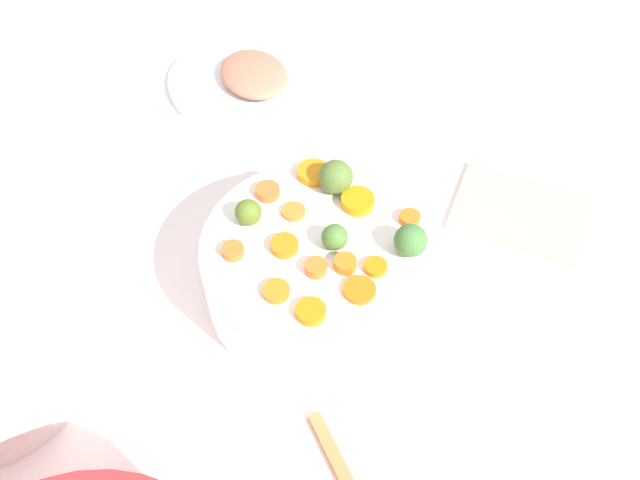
# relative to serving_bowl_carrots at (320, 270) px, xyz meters

# --- Properties ---
(tabletop) EXTENTS (2.40, 2.40, 0.02)m
(tabletop) POSITION_rel_serving_bowl_carrots_xyz_m (-0.00, 0.02, -0.05)
(tabletop) COLOR white
(tabletop) RESTS_ON ground
(serving_bowl_carrots) EXTENTS (0.26, 0.26, 0.09)m
(serving_bowl_carrots) POSITION_rel_serving_bowl_carrots_xyz_m (0.00, 0.00, 0.00)
(serving_bowl_carrots) COLOR white
(serving_bowl_carrots) RESTS_ON tabletop
(carrot_slice_0) EXTENTS (0.04, 0.04, 0.01)m
(carrot_slice_0) POSITION_rel_serving_bowl_carrots_xyz_m (-0.01, -0.08, 0.05)
(carrot_slice_0) COLOR orange
(carrot_slice_0) RESTS_ON serving_bowl_carrots
(carrot_slice_1) EXTENTS (0.03, 0.03, 0.01)m
(carrot_slice_1) POSITION_rel_serving_bowl_carrots_xyz_m (-0.03, -0.02, 0.05)
(carrot_slice_1) COLOR orange
(carrot_slice_1) RESTS_ON serving_bowl_carrots
(carrot_slice_2) EXTENTS (0.03, 0.03, 0.01)m
(carrot_slice_2) POSITION_rel_serving_bowl_carrots_xyz_m (0.04, -0.02, 0.05)
(carrot_slice_2) COLOR orange
(carrot_slice_2) RESTS_ON serving_bowl_carrots
(carrot_slice_3) EXTENTS (0.03, 0.03, 0.01)m
(carrot_slice_3) POSITION_rel_serving_bowl_carrots_xyz_m (0.03, -0.09, 0.05)
(carrot_slice_3) COLOR orange
(carrot_slice_3) RESTS_ON serving_bowl_carrots
(carrot_slice_4) EXTENTS (0.03, 0.03, 0.01)m
(carrot_slice_4) POSITION_rel_serving_bowl_carrots_xyz_m (-0.08, -0.05, 0.05)
(carrot_slice_4) COLOR orange
(carrot_slice_4) RESTS_ON serving_bowl_carrots
(carrot_slice_5) EXTENTS (0.03, 0.03, 0.01)m
(carrot_slice_5) POSITION_rel_serving_bowl_carrots_xyz_m (-0.05, 0.03, 0.05)
(carrot_slice_5) COLOR orange
(carrot_slice_5) RESTS_ON serving_bowl_carrots
(carrot_slice_6) EXTENTS (0.04, 0.04, 0.01)m
(carrot_slice_6) POSITION_rel_serving_bowl_carrots_xyz_m (-0.09, 0.04, 0.05)
(carrot_slice_6) COLOR orange
(carrot_slice_6) RESTS_ON serving_bowl_carrots
(carrot_slice_7) EXTENTS (0.05, 0.05, 0.01)m
(carrot_slice_7) POSITION_rel_serving_bowl_carrots_xyz_m (0.06, -0.04, 0.05)
(carrot_slice_7) COLOR orange
(carrot_slice_7) RESTS_ON serving_bowl_carrots
(carrot_slice_8) EXTENTS (0.03, 0.03, 0.01)m
(carrot_slice_8) POSITION_rel_serving_bowl_carrots_xyz_m (0.01, -0.03, 0.05)
(carrot_slice_8) COLOR orange
(carrot_slice_8) RESTS_ON serving_bowl_carrots
(carrot_slice_9) EXTENTS (0.04, 0.04, 0.01)m
(carrot_slice_9) POSITION_rel_serving_bowl_carrots_xyz_m (-0.05, 0.09, 0.05)
(carrot_slice_9) COLOR orange
(carrot_slice_9) RESTS_ON serving_bowl_carrots
(carrot_slice_10) EXTENTS (0.04, 0.04, 0.01)m
(carrot_slice_10) POSITION_rel_serving_bowl_carrots_xyz_m (0.01, 0.07, 0.05)
(carrot_slice_10) COLOR orange
(carrot_slice_10) RESTS_ON serving_bowl_carrots
(carrot_slice_11) EXTENTS (0.03, 0.03, 0.01)m
(carrot_slice_11) POSITION_rel_serving_bowl_carrots_xyz_m (0.07, -0.00, 0.05)
(carrot_slice_11) COLOR orange
(carrot_slice_11) RESTS_ON serving_bowl_carrots
(carrot_slice_12) EXTENTS (0.03, 0.03, 0.01)m
(carrot_slice_12) POSITION_rel_serving_bowl_carrots_xyz_m (0.08, 0.08, 0.05)
(carrot_slice_12) COLOR orange
(carrot_slice_12) RESTS_ON serving_bowl_carrots
(brussels_sprout_0) EXTENTS (0.04, 0.04, 0.04)m
(brussels_sprout_0) POSITION_rel_serving_bowl_carrots_xyz_m (-0.02, 0.09, 0.07)
(brussels_sprout_0) COLOR #557231
(brussels_sprout_0) RESTS_ON serving_bowl_carrots
(brussels_sprout_1) EXTENTS (0.03, 0.03, 0.03)m
(brussels_sprout_1) POSITION_rel_serving_bowl_carrots_xyz_m (-0.09, -0.00, 0.06)
(brussels_sprout_1) COLOR #5A7426
(brussels_sprout_1) RESTS_ON serving_bowl_carrots
(brussels_sprout_2) EXTENTS (0.04, 0.04, 0.04)m
(brussels_sprout_2) POSITION_rel_serving_bowl_carrots_xyz_m (0.09, 0.04, 0.06)
(brussels_sprout_2) COLOR #427839
(brussels_sprout_2) RESTS_ON serving_bowl_carrots
(brussels_sprout_3) EXTENTS (0.03, 0.03, 0.03)m
(brussels_sprout_3) POSITION_rel_serving_bowl_carrots_xyz_m (0.01, 0.01, 0.06)
(brussels_sprout_3) COLOR #4A7A34
(brussels_sprout_3) RESTS_ON serving_bowl_carrots
(ham_plate) EXTENTS (0.25, 0.25, 0.01)m
(ham_plate) POSITION_rel_serving_bowl_carrots_xyz_m (-0.28, 0.31, -0.04)
(ham_plate) COLOR white
(ham_plate) RESTS_ON tabletop
(ham_slice_main) EXTENTS (0.16, 0.15, 0.03)m
(ham_slice_main) POSITION_rel_serving_bowl_carrots_xyz_m (-0.26, 0.31, -0.02)
(ham_slice_main) COLOR #C5765B
(ham_slice_main) RESTS_ON ham_plate
(dish_towel) EXTENTS (0.18, 0.14, 0.01)m
(dish_towel) POSITION_rel_serving_bowl_carrots_xyz_m (0.18, 0.23, -0.04)
(dish_towel) COLOR #CEA890
(dish_towel) RESTS_ON tabletop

